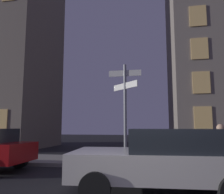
% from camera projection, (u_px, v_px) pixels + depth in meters
% --- Properties ---
extents(sidewalk_kerb, '(40.00, 2.61, 0.14)m').
position_uv_depth(sidewalk_kerb, '(147.00, 163.00, 9.33)').
color(sidewalk_kerb, gray).
rests_on(sidewalk_kerb, ground_plane).
extents(signpost, '(1.29, 1.07, 3.85)m').
position_uv_depth(signpost, '(125.00, 104.00, 8.88)').
color(signpost, gray).
rests_on(signpost, sidewalk_kerb).
extents(car_far_oncoming, '(4.22, 2.31, 1.48)m').
position_uv_depth(car_far_oncoming, '(162.00, 159.00, 5.34)').
color(car_far_oncoming, beige).
rests_on(car_far_oncoming, ground_plane).
extents(cyclist, '(1.82, 0.34, 1.61)m').
position_uv_depth(cyclist, '(220.00, 155.00, 6.41)').
color(cyclist, black).
rests_on(cyclist, ground_plane).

